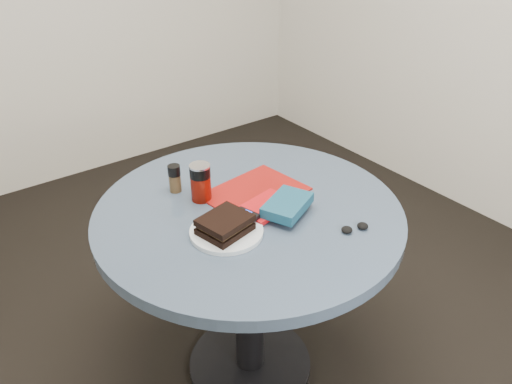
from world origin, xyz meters
TOP-DOWN VIEW (x-y plane):
  - ground at (0.00, 0.00)m, footprint 4.00×4.00m
  - table at (0.00, 0.00)m, footprint 1.00×1.00m
  - plate at (-0.14, -0.07)m, footprint 0.26×0.26m
  - sandwich at (-0.14, -0.08)m, footprint 0.16×0.15m
  - soda_can at (-0.09, 0.14)m, footprint 0.09×0.09m
  - pepper_grinder at (-0.14, 0.24)m, footprint 0.05×0.05m
  - magazine at (0.07, 0.06)m, footprint 0.35×0.28m
  - red_book at (0.04, -0.04)m, footprint 0.19×0.15m
  - novel at (0.07, -0.10)m, footprint 0.20×0.17m
  - mp3_player at (-0.05, -0.06)m, footprint 0.07×0.09m
  - headphones at (0.18, -0.29)m, footprint 0.09×0.06m

SIDE VIEW (x-z plane):
  - ground at x=0.00m, z-range 0.00..0.00m
  - table at x=0.00m, z-range 0.21..0.96m
  - magazine at x=0.07m, z-range 0.75..0.76m
  - plate at x=-0.14m, z-range 0.75..0.76m
  - headphones at x=0.18m, z-range 0.75..0.77m
  - red_book at x=0.04m, z-range 0.76..0.77m
  - mp3_player at x=-0.05m, z-range 0.77..0.78m
  - novel at x=0.07m, z-range 0.77..0.80m
  - sandwich at x=-0.14m, z-range 0.76..0.81m
  - pepper_grinder at x=-0.14m, z-range 0.75..0.85m
  - soda_can at x=-0.09m, z-range 0.75..0.88m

